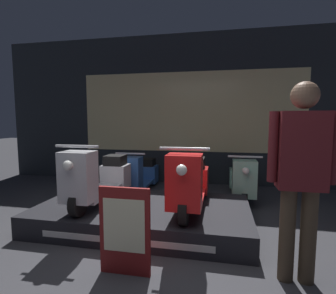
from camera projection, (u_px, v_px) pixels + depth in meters
ground_plane at (139, 275)px, 2.36m from camera, size 30.00×30.00×0.00m
shop_wall_back at (189, 110)px, 5.66m from camera, size 8.63×0.09×3.20m
display_platform at (144, 215)px, 3.46m from camera, size 2.72×1.49×0.28m
scooter_display_left at (99, 178)px, 3.52m from camera, size 0.52×1.51×0.83m
scooter_display_right at (190, 182)px, 3.27m from camera, size 0.52×1.51×0.83m
scooter_backrow_0 at (140, 175)px, 5.02m from camera, size 0.52×1.51×0.83m
scooter_backrow_1 at (189, 177)px, 4.83m from camera, size 0.52×1.51×0.83m
scooter_backrow_2 at (242, 180)px, 4.64m from camera, size 0.52×1.51×0.83m
person_right_browsing at (301, 169)px, 2.17m from camera, size 0.53×0.22×1.70m
price_sign_board at (125, 231)px, 2.33m from camera, size 0.47×0.04×0.80m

